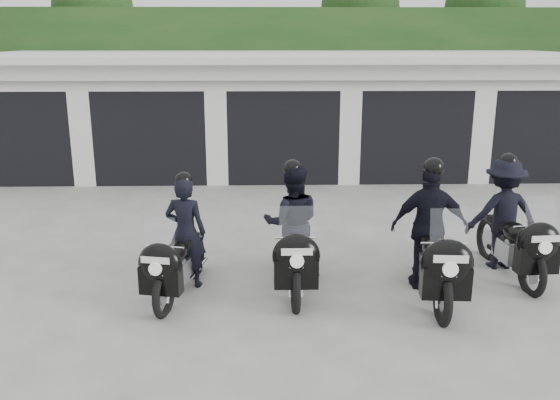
{
  "coord_description": "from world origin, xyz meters",
  "views": [
    {
      "loc": [
        -0.42,
        -8.18,
        3.39
      ],
      "look_at": [
        -0.21,
        0.28,
        1.05
      ],
      "focal_mm": 38.0,
      "sensor_mm": 36.0,
      "label": 1
    }
  ],
  "objects_px": {
    "police_bike_a": "(180,247)",
    "police_bike_c": "(432,237)",
    "police_bike_d": "(507,221)",
    "police_bike_b": "(293,232)"
  },
  "relations": [
    {
      "from": "police_bike_a",
      "to": "police_bike_d",
      "type": "bearing_deg",
      "value": 19.66
    },
    {
      "from": "police_bike_a",
      "to": "police_bike_d",
      "type": "distance_m",
      "value": 4.76
    },
    {
      "from": "police_bike_d",
      "to": "police_bike_c",
      "type": "bearing_deg",
      "value": -154.36
    },
    {
      "from": "police_bike_a",
      "to": "police_bike_c",
      "type": "xyz_separation_m",
      "value": [
        3.38,
        -0.07,
        0.14
      ]
    },
    {
      "from": "police_bike_a",
      "to": "police_bike_d",
      "type": "xyz_separation_m",
      "value": [
        4.71,
        0.69,
        0.1
      ]
    },
    {
      "from": "police_bike_a",
      "to": "police_bike_c",
      "type": "relative_size",
      "value": 0.88
    },
    {
      "from": "police_bike_b",
      "to": "police_bike_d",
      "type": "bearing_deg",
      "value": 7.17
    },
    {
      "from": "police_bike_a",
      "to": "police_bike_b",
      "type": "xyz_separation_m",
      "value": [
        1.53,
        0.27,
        0.1
      ]
    },
    {
      "from": "police_bike_a",
      "to": "police_bike_b",
      "type": "relative_size",
      "value": 0.92
    },
    {
      "from": "police_bike_b",
      "to": "police_bike_c",
      "type": "relative_size",
      "value": 0.95
    }
  ]
}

